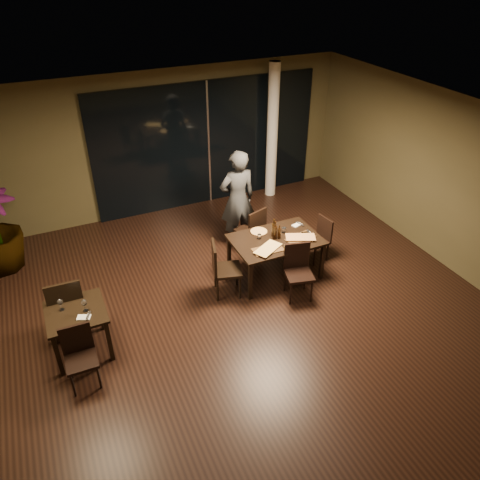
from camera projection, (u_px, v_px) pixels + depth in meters
The scene contains 30 objects.
ground at pixel (242, 317), 7.45m from camera, with size 8.00×8.00×0.00m, color black.
wall_back at pixel (161, 143), 9.74m from camera, with size 8.00×0.10×3.00m, color #433D23.
wall_right at pixel (456, 186), 8.05m from camera, with size 0.10×8.00×3.00m, color #433D23.
ceiling at pixel (243, 134), 5.82m from camera, with size 8.00×8.00×0.04m, color silver.
window_panel at pixel (208, 144), 10.10m from camera, with size 5.00×0.06×2.70m, color black.
column at pixel (272, 133), 10.27m from camera, with size 0.24×0.24×3.00m, color white.
main_table at pixel (276, 242), 8.05m from camera, with size 1.50×1.00×0.75m.
side_table at pixel (77, 318), 6.51m from camera, with size 0.80×0.80×0.75m.
chair_main_far at pixel (253, 229), 8.71m from camera, with size 0.56×0.56×0.95m.
chair_main_near at pixel (298, 268), 7.68m from camera, with size 0.52×0.52×0.94m.
chair_main_left at pixel (222, 267), 7.66m from camera, with size 0.56×0.56×0.99m.
chair_main_right at pixel (320, 237), 8.59m from camera, with size 0.44×0.44×0.84m.
chair_side_far at pixel (67, 304), 6.80m from camera, with size 0.51×0.51×1.06m.
chair_side_near at pixel (80, 353), 6.14m from camera, with size 0.41×0.41×0.88m.
diner at pixel (237, 199), 8.76m from camera, with size 0.66×0.44×1.93m, color #2A2B2E.
pizza_board_left at pixel (268, 250), 7.71m from camera, with size 0.51×0.25×0.01m, color #472E16.
pizza_board_right at pixel (300, 238), 8.01m from camera, with size 0.52×0.26×0.01m, color #412A14.
oblong_pizza_left at pixel (268, 249), 7.70m from camera, with size 0.49×0.23×0.02m, color maroon, non-canonical shape.
oblong_pizza_right at pixel (300, 237), 8.00m from camera, with size 0.48×0.22×0.02m, color maroon, non-canonical shape.
round_pizza at pixel (259, 232), 8.19m from camera, with size 0.28×0.28×0.01m, color red.
bottle_a at pixel (275, 230), 7.92m from camera, with size 0.07×0.07×0.33m, color black, non-canonical shape.
bottle_b at pixel (279, 232), 7.95m from camera, with size 0.06×0.06×0.26m, color black, non-canonical shape.
bottle_c at pixel (274, 228), 8.00m from camera, with size 0.07×0.07×0.33m, color black, non-canonical shape.
tumbler_left at pixel (259, 236), 7.99m from camera, with size 0.07×0.07×0.08m, color white.
tumbler_right at pixel (284, 230), 8.16m from camera, with size 0.08×0.08×0.09m, color white.
napkin_near at pixel (306, 233), 8.14m from camera, with size 0.18×0.10×0.01m, color silver.
napkin_far at pixel (297, 225), 8.38m from camera, with size 0.18×0.10×0.01m, color white.
wine_glass_a at pixel (61, 305), 6.42m from camera, with size 0.08×0.08×0.17m, color white, non-canonical shape.
wine_glass_b at pixel (85, 306), 6.40m from camera, with size 0.08×0.08×0.18m, color white, non-canonical shape.
side_napkin at pixel (84, 317), 6.32m from camera, with size 0.18×0.11×0.01m, color white.
Camera 1 is at (-2.35, -5.09, 5.05)m, focal length 35.00 mm.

